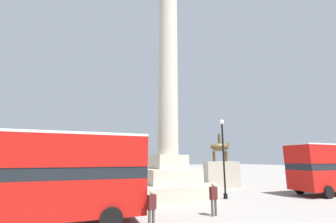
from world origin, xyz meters
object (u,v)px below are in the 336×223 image
at_px(bus_b, 25,175).
at_px(street_lamp, 223,155).
at_px(monument_column, 168,102).
at_px(pedestrian_by_plinth, 152,207).
at_px(equestrian_statue, 221,171).
at_px(pedestrian_near_lamp, 214,197).

relative_size(bus_b, street_lamp, 1.72).
distance_m(monument_column, pedestrian_by_plinth, 11.10).
height_order(monument_column, street_lamp, monument_column).
relative_size(monument_column, equestrian_statue, 4.22).
distance_m(equestrian_statue, pedestrian_by_plinth, 17.47).
bearing_deg(pedestrian_near_lamp, monument_column, 79.31).
bearing_deg(equestrian_statue, bus_b, -131.27).
xyz_separation_m(equestrian_statue, pedestrian_near_lamp, (-9.03, -10.91, -0.68)).
bearing_deg(monument_column, equestrian_statue, 25.88).
height_order(street_lamp, pedestrian_near_lamp, street_lamp).
distance_m(monument_column, pedestrian_near_lamp, 9.69).
xyz_separation_m(equestrian_statue, pedestrian_by_plinth, (-13.01, -11.64, -0.76)).
xyz_separation_m(pedestrian_near_lamp, pedestrian_by_plinth, (-3.98, -0.73, -0.07)).
xyz_separation_m(street_lamp, pedestrian_near_lamp, (-4.14, -4.15, -2.40)).
bearing_deg(equestrian_statue, pedestrian_near_lamp, -108.55).
bearing_deg(monument_column, pedestrian_near_lamp, -92.36).
height_order(equestrian_statue, pedestrian_by_plinth, equestrian_statue).
bearing_deg(pedestrian_near_lamp, street_lamp, 36.75).
height_order(bus_b, equestrian_statue, equestrian_statue).
bearing_deg(bus_b, monument_column, 33.90).
bearing_deg(monument_column, street_lamp, -33.02).
xyz_separation_m(bus_b, pedestrian_by_plinth, (5.37, -2.00, -1.44)).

